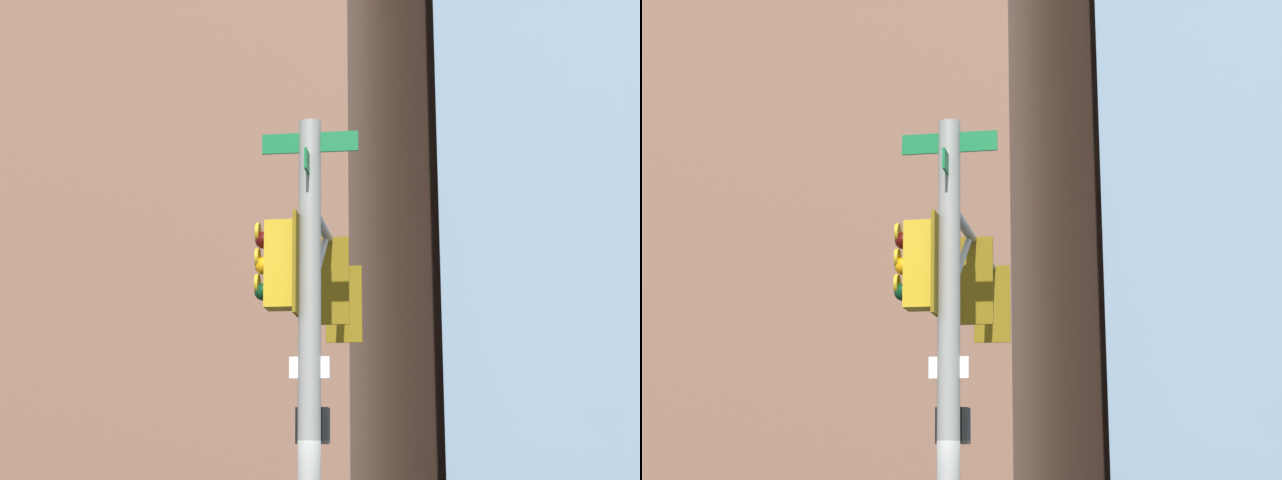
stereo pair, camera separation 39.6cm
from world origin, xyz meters
The scene contains 4 objects.
signal_pole_assembly centered at (0.63, -0.06, 3.97)m, with size 5.26×1.78×6.15m.
building_brick_nearside centered at (30.79, 23.15, 25.04)m, with size 24.49×14.68×50.08m, color #845B47.
building_brick_midblock centered at (29.59, 15.65, 22.61)m, with size 22.37×19.79×45.22m, color #845B47.
building_brick_farside centered at (43.93, 13.09, 21.81)m, with size 16.60×14.96×43.62m, color #4C3328.
Camera 2 is at (-10.37, -4.73, 2.24)m, focal length 54.84 mm.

